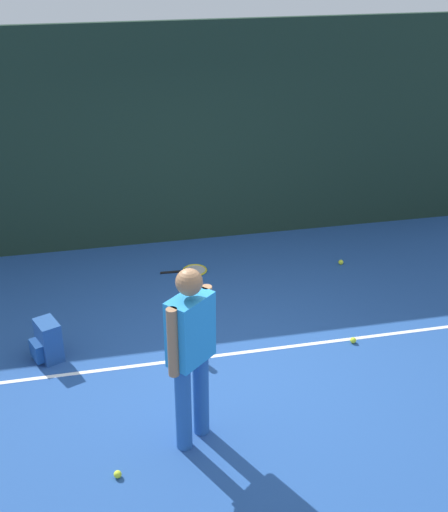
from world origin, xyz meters
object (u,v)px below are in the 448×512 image
at_px(tennis_racket, 193,270).
at_px(tennis_ball_near_player, 118,474).
at_px(tennis_ball_by_fence, 341,262).
at_px(tennis_ball_mid_court, 353,340).
at_px(backpack, 47,341).
at_px(tennis_player, 191,348).
at_px(water_bottle, 200,351).

distance_m(tennis_racket, tennis_ball_near_player, 3.65).
bearing_deg(tennis_ball_near_player, tennis_racket, 70.48).
bearing_deg(tennis_ball_by_fence, tennis_ball_mid_court, -106.85).
xyz_separation_m(backpack, tennis_ball_by_fence, (3.76, 1.37, -0.18)).
bearing_deg(tennis_player, tennis_ball_near_player, -15.68).
height_order(backpack, tennis_ball_by_fence, backpack).
xyz_separation_m(tennis_ball_by_fence, tennis_ball_mid_court, (-0.54, -1.77, 0.00)).
relative_size(backpack, water_bottle, 1.82).
bearing_deg(tennis_racket, tennis_ball_by_fence, -4.20).
bearing_deg(tennis_racket, tennis_ball_near_player, -107.15).
xyz_separation_m(backpack, water_bottle, (1.53, -0.38, -0.09)).
height_order(tennis_ball_near_player, tennis_ball_by_fence, same).
relative_size(backpack, tennis_ball_mid_court, 6.67).
bearing_deg(tennis_racket, backpack, -136.05).
bearing_deg(tennis_ball_near_player, tennis_player, 25.48).
bearing_deg(tennis_ball_by_fence, tennis_racket, 173.42).
distance_m(tennis_player, tennis_ball_by_fence, 3.93).
bearing_deg(tennis_ball_by_fence, water_bottle, -141.77).
relative_size(tennis_player, tennis_ball_by_fence, 25.76).
bearing_deg(tennis_ball_near_player, tennis_ball_by_fence, 45.29).
bearing_deg(water_bottle, tennis_player, -103.23).
bearing_deg(tennis_player, water_bottle, -144.39).
relative_size(tennis_player, water_bottle, 7.03).
bearing_deg(tennis_ball_near_player, backpack, 107.36).
xyz_separation_m(tennis_player, tennis_ball_near_player, (-0.69, -0.33, -0.93)).
relative_size(tennis_racket, tennis_ball_by_fence, 9.38).
bearing_deg(tennis_ball_mid_court, tennis_ball_near_player, -151.39).
distance_m(tennis_racket, water_bottle, 2.00).
bearing_deg(tennis_ball_mid_court, tennis_ball_by_fence, 73.15).
height_order(tennis_player, backpack, tennis_player).
relative_size(tennis_racket, water_bottle, 2.56).
bearing_deg(tennis_ball_mid_court, tennis_player, -150.33).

